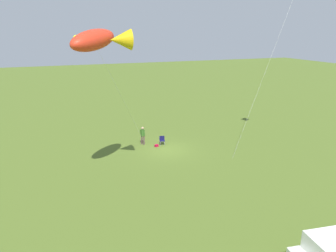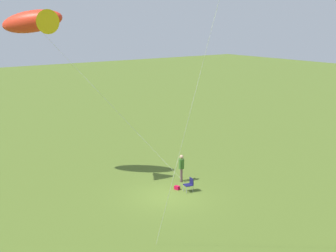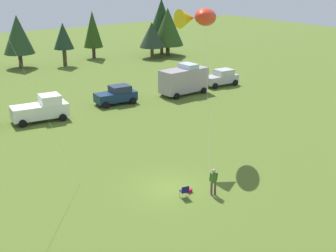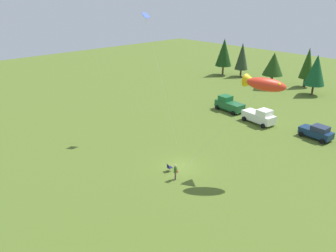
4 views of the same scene
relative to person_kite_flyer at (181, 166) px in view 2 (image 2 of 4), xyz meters
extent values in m
plane|color=#516724|center=(-1.61, 2.26, -1.02)|extent=(160.00, 160.00, 0.00)
cylinder|color=brown|center=(-0.09, 0.07, -0.60)|extent=(0.14, 0.14, 0.85)
cylinder|color=brown|center=(0.08, -0.07, -0.60)|extent=(0.14, 0.14, 0.85)
cylinder|color=#346223|center=(0.00, 0.00, 0.14)|extent=(0.48, 0.48, 0.62)
sphere|color=tan|center=(0.00, 0.00, 0.60)|extent=(0.24, 0.24, 0.24)
cylinder|color=#346223|center=(-0.12, 0.17, 0.17)|extent=(0.16, 0.16, 0.56)
cylinder|color=#346223|center=(0.19, -0.09, 0.17)|extent=(0.17, 0.16, 0.56)
cube|color=#141445|center=(-1.68, 0.79, -0.60)|extent=(0.58, 0.58, 0.04)
cube|color=#141445|center=(-1.73, 0.57, -0.40)|extent=(0.48, 0.15, 0.40)
cylinder|color=#A5A8AD|center=(-1.84, 1.04, -0.81)|extent=(0.03, 0.03, 0.42)
cylinder|color=#A5A8AD|center=(-1.43, 0.94, -0.81)|extent=(0.03, 0.03, 0.42)
cylinder|color=#A5A8AD|center=(-1.94, 0.63, -0.81)|extent=(0.03, 0.03, 0.42)
cylinder|color=#A5A8AD|center=(-1.53, 0.53, -0.81)|extent=(0.03, 0.03, 0.42)
cube|color=#B80C30|center=(-1.00, 1.09, -0.91)|extent=(0.36, 0.28, 0.22)
ellipsoid|color=red|center=(5.16, 7.17, 8.89)|extent=(3.99, 3.77, 1.80)
cone|color=yellow|center=(3.42, 7.17, 8.89)|extent=(1.35, 1.35, 1.35)
sphere|color=yellow|center=(6.22, 7.58, 9.04)|extent=(0.33, 0.33, 0.33)
cylinder|color=silver|center=(2.46, 3.57, 3.94)|extent=(5.40, 7.21, 9.92)
cylinder|color=#4C3823|center=(-0.23, -0.03, -1.02)|extent=(0.04, 0.04, 0.01)
cylinder|color=silver|center=(-8.92, 6.18, 6.77)|extent=(5.72, 0.05, 15.58)
cylinder|color=#4C3823|center=(-6.07, 6.16, -1.02)|extent=(0.04, 0.04, 0.01)
camera|label=1|loc=(8.31, 28.41, 9.51)|focal=35.00mm
camera|label=2|loc=(-22.22, 17.26, 9.06)|focal=50.00mm
camera|label=3|loc=(-17.60, -19.40, 12.41)|focal=50.00mm
camera|label=4|loc=(21.16, -20.79, 17.07)|focal=35.00mm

